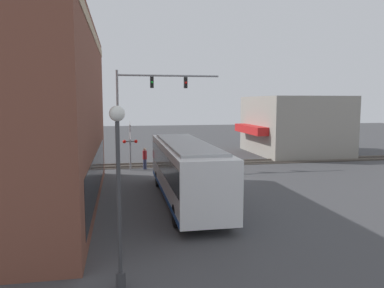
# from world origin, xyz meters

# --- Properties ---
(ground_plane) EXTENTS (120.00, 120.00, 0.00)m
(ground_plane) POSITION_xyz_m (0.00, 0.00, 0.00)
(ground_plane) COLOR #424244
(brick_building) EXTENTS (17.44, 8.73, 9.47)m
(brick_building) POSITION_xyz_m (-5.63, 11.83, 4.74)
(brick_building) COLOR brown
(brick_building) RESTS_ON ground
(shop_building) EXTENTS (10.12, 9.56, 5.97)m
(shop_building) POSITION_xyz_m (10.89, -11.64, 2.98)
(shop_building) COLOR gray
(shop_building) RESTS_ON ground
(city_bus) EXTENTS (11.93, 2.59, 3.26)m
(city_bus) POSITION_xyz_m (-5.93, 2.80, 1.80)
(city_bus) COLOR white
(city_bus) RESTS_ON ground
(traffic_signal_gantry) EXTENTS (0.42, 8.36, 7.92)m
(traffic_signal_gantry) POSITION_xyz_m (4.78, 4.20, 5.76)
(traffic_signal_gantry) COLOR gray
(traffic_signal_gantry) RESTS_ON ground
(crossing_signal) EXTENTS (1.41, 1.18, 3.81)m
(crossing_signal) POSITION_xyz_m (4.06, 5.52, 2.30)
(crossing_signal) COLOR gray
(crossing_signal) RESTS_ON ground
(streetlamp) EXTENTS (0.44, 0.44, 5.31)m
(streetlamp) POSITION_xyz_m (-15.12, 6.34, 3.16)
(streetlamp) COLOR #38383A
(streetlamp) RESTS_ON ground
(rail_track_near) EXTENTS (2.60, 60.00, 0.15)m
(rail_track_near) POSITION_xyz_m (6.00, 0.00, 0.03)
(rail_track_near) COLOR #332D28
(rail_track_near) RESTS_ON ground
(parked_car_red) EXTENTS (4.34, 1.82, 1.39)m
(parked_car_red) POSITION_xyz_m (11.41, 0.20, 0.65)
(parked_car_red) COLOR #B21E19
(parked_car_red) RESTS_ON ground
(pedestrian_at_crossing) EXTENTS (0.34, 0.34, 1.73)m
(pedestrian_at_crossing) POSITION_xyz_m (4.29, 4.37, 0.88)
(pedestrian_at_crossing) COLOR #2D3351
(pedestrian_at_crossing) RESTS_ON ground
(pedestrian_near_bus) EXTENTS (0.34, 0.34, 1.85)m
(pedestrian_near_bus) POSITION_xyz_m (-4.71, 0.57, 0.95)
(pedestrian_near_bus) COLOR #2D3351
(pedestrian_near_bus) RESTS_ON ground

